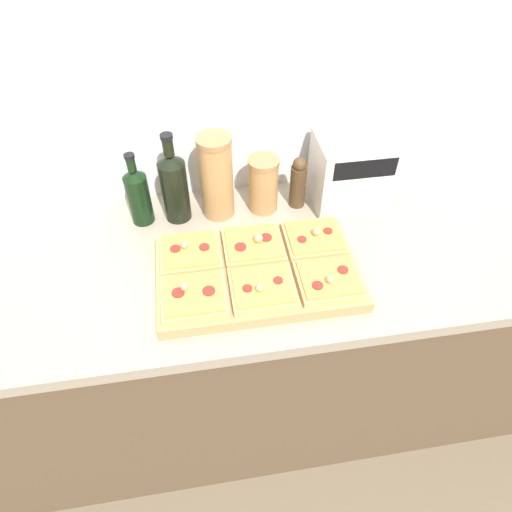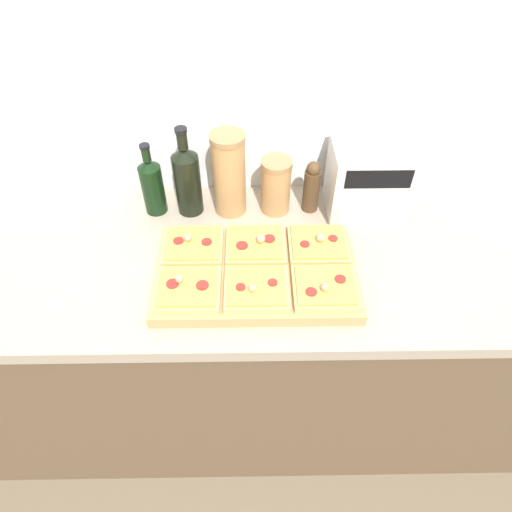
% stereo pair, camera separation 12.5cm
% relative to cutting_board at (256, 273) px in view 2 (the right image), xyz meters
% --- Properties ---
extents(ground_plane, '(12.00, 12.00, 0.00)m').
position_rel_cutting_board_xyz_m(ground_plane, '(0.02, -0.23, -0.94)').
color(ground_plane, brown).
extents(wall_back, '(6.00, 0.06, 2.50)m').
position_rel_cutting_board_xyz_m(wall_back, '(0.02, 0.45, 0.31)').
color(wall_back, silver).
rests_on(wall_back, ground_plane).
extents(kitchen_counter, '(2.63, 0.67, 0.92)m').
position_rel_cutting_board_xyz_m(kitchen_counter, '(0.02, 0.09, -0.48)').
color(kitchen_counter, brown).
rests_on(kitchen_counter, ground_plane).
extents(cutting_board, '(0.55, 0.34, 0.04)m').
position_rel_cutting_board_xyz_m(cutting_board, '(0.00, 0.00, 0.00)').
color(cutting_board, tan).
rests_on(cutting_board, kitchen_counter).
extents(pizza_slice_back_left, '(0.17, 0.15, 0.05)m').
position_rel_cutting_board_xyz_m(pizza_slice_back_left, '(-0.18, 0.08, 0.03)').
color(pizza_slice_back_left, tan).
rests_on(pizza_slice_back_left, cutting_board).
extents(pizza_slice_back_center, '(0.17, 0.15, 0.05)m').
position_rel_cutting_board_xyz_m(pizza_slice_back_center, '(0.00, 0.08, 0.03)').
color(pizza_slice_back_center, tan).
rests_on(pizza_slice_back_center, cutting_board).
extents(pizza_slice_back_right, '(0.17, 0.15, 0.05)m').
position_rel_cutting_board_xyz_m(pizza_slice_back_right, '(0.18, 0.08, 0.03)').
color(pizza_slice_back_right, tan).
rests_on(pizza_slice_back_right, cutting_board).
extents(pizza_slice_front_left, '(0.17, 0.15, 0.05)m').
position_rel_cutting_board_xyz_m(pizza_slice_front_left, '(-0.18, -0.08, 0.03)').
color(pizza_slice_front_left, tan).
rests_on(pizza_slice_front_left, cutting_board).
extents(pizza_slice_front_center, '(0.17, 0.15, 0.05)m').
position_rel_cutting_board_xyz_m(pizza_slice_front_center, '(-0.00, -0.08, 0.03)').
color(pizza_slice_front_center, tan).
rests_on(pizza_slice_front_center, cutting_board).
extents(pizza_slice_front_right, '(0.17, 0.15, 0.05)m').
position_rel_cutting_board_xyz_m(pizza_slice_front_right, '(0.18, -0.08, 0.03)').
color(pizza_slice_front_right, tan).
rests_on(pizza_slice_front_right, cutting_board).
extents(olive_oil_bottle, '(0.07, 0.07, 0.24)m').
position_rel_cutting_board_xyz_m(olive_oil_bottle, '(-0.32, 0.30, 0.08)').
color(olive_oil_bottle, black).
rests_on(olive_oil_bottle, kitchen_counter).
extents(wine_bottle, '(0.08, 0.08, 0.29)m').
position_rel_cutting_board_xyz_m(wine_bottle, '(-0.21, 0.30, 0.10)').
color(wine_bottle, black).
rests_on(wine_bottle, kitchen_counter).
extents(grain_jar_tall, '(0.10, 0.10, 0.27)m').
position_rel_cutting_board_xyz_m(grain_jar_tall, '(-0.08, 0.30, 0.12)').
color(grain_jar_tall, '#AD7F4C').
rests_on(grain_jar_tall, kitchen_counter).
extents(grain_jar_short, '(0.10, 0.10, 0.18)m').
position_rel_cutting_board_xyz_m(grain_jar_short, '(0.07, 0.30, 0.07)').
color(grain_jar_short, '#AD7F4C').
rests_on(grain_jar_short, kitchen_counter).
extents(pepper_mill, '(0.05, 0.05, 0.18)m').
position_rel_cutting_board_xyz_m(pepper_mill, '(0.18, 0.30, 0.07)').
color(pepper_mill, '#47331E').
rests_on(pepper_mill, kitchen_counter).
extents(toaster_oven, '(0.26, 0.19, 0.23)m').
position_rel_cutting_board_xyz_m(toaster_oven, '(0.35, 0.30, 0.10)').
color(toaster_oven, beige).
rests_on(toaster_oven, kitchen_counter).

